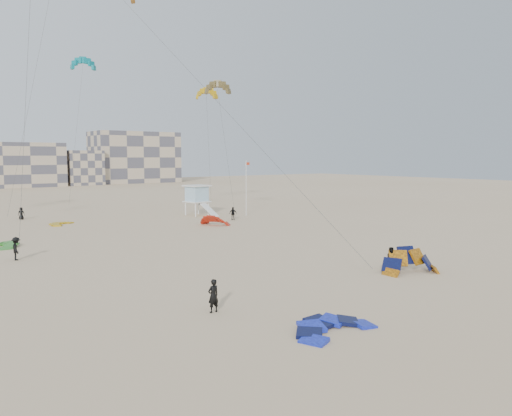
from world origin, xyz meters
TOP-DOWN VIEW (x-y plane):
  - ground at (0.00, 0.00)m, footprint 320.00×320.00m
  - kite_ground_blue at (1.76, -3.65)m, footprint 4.17×4.38m
  - kite_ground_orange at (14.59, 1.38)m, footprint 5.43×5.32m
  - kite_ground_green at (-6.50, 30.01)m, footprint 4.47×4.30m
  - kite_ground_red_far at (16.90, 30.89)m, footprint 5.17×5.11m
  - kite_ground_yellow at (2.08, 42.22)m, footprint 4.48×4.48m
  - kitesurfer_main at (-1.23, 2.11)m, footprint 0.68×0.48m
  - kitesurfer_b at (13.81, 2.43)m, footprint 1.08×1.01m
  - kitesurfer_c at (-6.66, 22.80)m, footprint 0.79×1.25m
  - kitesurfer_d at (21.27, 33.50)m, footprint 1.02×0.97m
  - kitesurfer_e at (-0.64, 50.42)m, footprint 0.86×0.62m
  - kitesurfer_f at (28.32, 54.01)m, footprint 1.16×1.50m
  - kite_fly_olive at (17.98, 31.84)m, footprint 4.24×5.54m
  - kite_fly_yellow at (26.10, 47.88)m, footprint 4.73×4.72m
  - kite_fly_teal_b at (11.18, 60.03)m, footprint 6.34×6.00m
  - lifeguard_tower_near at (20.20, 40.89)m, footprint 3.39×6.01m
  - flagpole at (25.52, 36.49)m, footprint 0.63×0.10m
  - condo_east at (50.00, 132.00)m, footprint 26.00×14.00m
  - condo_fill_right at (32.00, 128.00)m, footprint 10.00×10.00m

SIDE VIEW (x-z plane):
  - ground at x=0.00m, z-range 0.00..0.00m
  - kite_ground_blue at x=1.76m, z-range -0.62..0.62m
  - kite_ground_orange at x=14.59m, z-range -2.07..2.07m
  - kite_ground_green at x=-6.50m, z-range -0.64..0.64m
  - kite_ground_red_far at x=16.90m, z-range -1.83..1.83m
  - kite_ground_yellow at x=2.08m, z-range -0.28..0.28m
  - kitesurfer_f at x=28.32m, z-range 0.00..1.59m
  - kitesurfer_e at x=-0.64m, z-range 0.00..1.62m
  - kitesurfer_d at x=21.27m, z-range 0.00..1.70m
  - kitesurfer_b at x=13.81m, z-range 0.00..1.78m
  - kitesurfer_main at x=-1.23m, z-range 0.00..1.79m
  - kitesurfer_c at x=-6.66m, z-range 0.00..1.85m
  - lifeguard_tower_near at x=20.20m, z-range -0.02..4.22m
  - flagpole at x=25.52m, z-range 0.20..7.90m
  - condo_fill_right at x=32.00m, z-range 0.00..10.00m
  - condo_east at x=50.00m, z-range 0.00..16.00m
  - kite_fly_olive at x=17.98m, z-range 8.09..24.46m
  - kite_fly_yellow at x=26.10m, z-range 8.77..26.76m
  - kite_fly_teal_b at x=11.18m, z-range 11.16..33.67m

